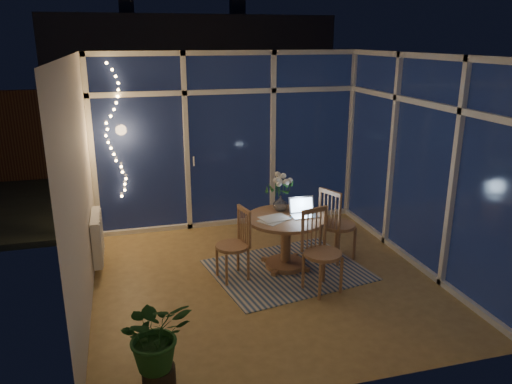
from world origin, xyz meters
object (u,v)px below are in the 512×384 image
laptop (305,207)px  chair_front (323,252)px  dining_table (286,242)px  flower_vase (280,203)px  potted_plant (157,344)px  chair_left (232,244)px  chair_right (338,223)px

laptop → chair_front: bearing=-91.4°
dining_table → flower_vase: bearing=89.0°
dining_table → potted_plant: potted_plant is taller
chair_left → chair_front: (0.91, -0.56, 0.04)m
chair_left → chair_right: (1.43, 0.19, 0.05)m
chair_right → potted_plant: bearing=103.4°
flower_vase → dining_table: bearing=-91.0°
dining_table → chair_front: 0.74m
chair_right → laptop: (-0.50, -0.09, 0.30)m
laptop → dining_table: bearing=171.6°
dining_table → potted_plant: bearing=-133.2°
dining_table → chair_right: 0.74m
laptop → flower_vase: size_ratio=1.53×
laptop → flower_vase: laptop is taller
chair_left → chair_front: size_ratio=0.92×
dining_table → chair_front: (0.20, -0.70, 0.15)m
laptop → flower_vase: bearing=128.9°
chair_front → potted_plant: chair_front is taller
chair_front → laptop: (0.02, 0.66, 0.31)m
chair_left → chair_right: 1.45m
chair_left → dining_table: bearing=88.5°
chair_right → dining_table: bearing=69.9°
chair_right → laptop: bearing=75.7°
flower_vase → potted_plant: 2.73m
dining_table → chair_left: size_ratio=1.11×
chair_right → potted_plant: chair_right is taller
laptop → potted_plant: laptop is taller
chair_left → laptop: size_ratio=2.76×
chair_front → flower_vase: chair_front is taller
chair_left → potted_plant: (-1.01, -1.70, -0.06)m
chair_right → laptop: size_ratio=3.07×
chair_left → laptop: (0.93, 0.10, 0.35)m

